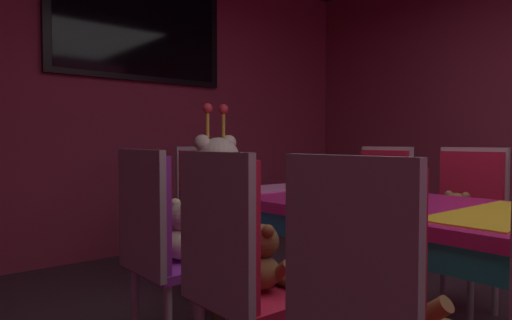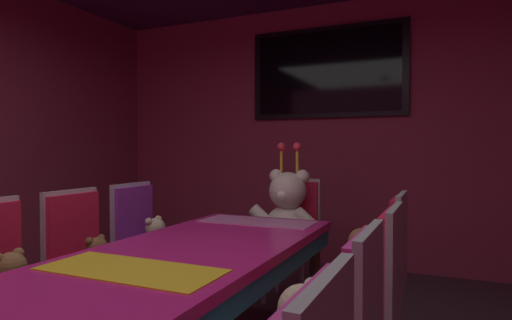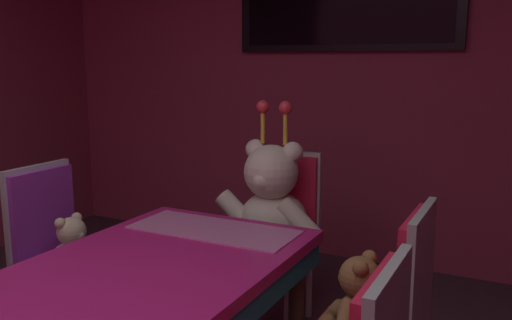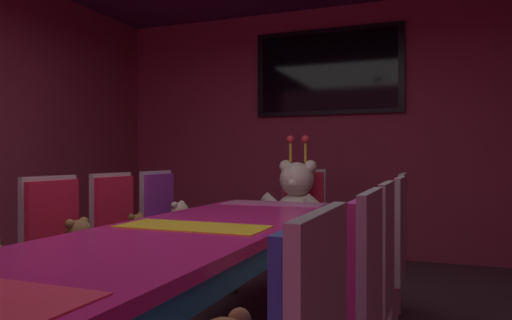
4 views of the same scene
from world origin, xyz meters
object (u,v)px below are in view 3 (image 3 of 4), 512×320
Objects in this scene: teddy_left_4 at (73,248)px; chair_left_4 at (52,241)px; chair_right_4 at (396,309)px; teddy_right_4 at (358,301)px; king_teddy_bear at (270,203)px; throne_chair at (282,218)px.

chair_left_4 is at bearing -180.00° from teddy_left_4.
teddy_right_4 is at bearing -0.00° from chair_right_4.
chair_left_4 reaches higher than teddy_right_4.
teddy_right_4 is (1.59, 0.02, 0.00)m from chair_left_4.
chair_left_4 is 0.14m from teddy_left_4.
king_teddy_bear reaches higher than chair_left_4.
king_teddy_bear is (-0.72, 0.73, 0.13)m from teddy_right_4.
chair_left_4 is 1.19× the size of king_teddy_bear.
chair_left_4 is at bearing -49.25° from king_teddy_bear.
throne_chair is (-0.72, 0.89, -0.00)m from teddy_right_4.
teddy_left_4 is 1.17m from throne_chair.
chair_right_4 and throne_chair have the same top height.
king_teddy_bear reaches higher than chair_right_4.
king_teddy_bear is (-0.86, 0.73, 0.13)m from chair_right_4.
throne_chair is (0.87, 0.92, 0.00)m from chair_left_4.
chair_right_4 is at bearing 0.89° from teddy_left_4.
king_teddy_bear reaches higher than throne_chair.
chair_left_4 is 1.16m from king_teddy_bear.
chair_left_4 is 3.21× the size of teddy_left_4.
king_teddy_bear is (0.87, 0.75, 0.13)m from chair_left_4.
teddy_left_4 is at bearing 0.98° from teddy_right_4.
teddy_left_4 is 0.37× the size of king_teddy_bear.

